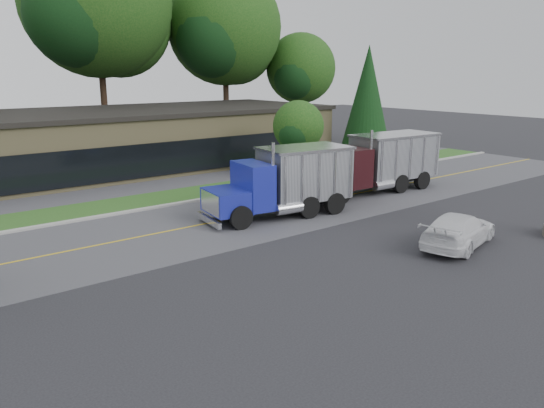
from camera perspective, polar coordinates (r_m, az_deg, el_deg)
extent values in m
plane|color=#2D2D32|center=(19.27, 9.28, -7.62)|extent=(140.00, 140.00, 0.00)
cube|color=#5C5C61|center=(25.86, -5.43, -1.81)|extent=(60.00, 8.00, 0.02)
cube|color=gold|center=(25.86, -5.43, -1.81)|extent=(60.00, 0.12, 0.01)
cube|color=#9E9E99|center=(29.38, -9.85, -0.01)|extent=(60.00, 0.30, 0.12)
cube|color=#29521C|center=(30.94, -11.43, 0.63)|extent=(60.00, 3.40, 0.03)
cube|color=#5C5C61|center=(35.39, -15.08, 2.11)|extent=(60.00, 7.00, 0.02)
cube|color=#96885C|center=(41.30, -16.00, 6.54)|extent=(32.00, 12.00, 4.00)
cylinder|color=#382619|center=(49.31, -17.51, 9.24)|extent=(0.56, 0.56, 6.82)
sphere|color=#133D10|center=(49.49, -18.35, 19.96)|extent=(12.47, 12.47, 12.47)
sphere|color=#133D10|center=(51.64, -16.28, 18.09)|extent=(9.35, 9.35, 9.35)
sphere|color=black|center=(47.62, -20.05, 18.66)|extent=(8.57, 8.57, 8.57)
cylinder|color=#382619|center=(53.87, -4.93, 9.75)|extent=(0.56, 0.56, 5.99)
sphere|color=#133D10|center=(53.87, -5.12, 18.39)|extent=(10.95, 10.95, 10.95)
sphere|color=#133D10|center=(56.05, -4.04, 16.84)|extent=(8.21, 8.21, 8.21)
sphere|color=black|center=(52.02, -6.11, 17.39)|extent=(7.53, 7.53, 7.53)
cylinder|color=#382619|center=(57.16, 3.03, 9.00)|extent=(0.56, 0.56, 3.95)
sphere|color=#133D10|center=(56.93, 3.10, 14.38)|extent=(7.21, 7.21, 7.21)
sphere|color=#133D10|center=(58.51, 3.52, 13.48)|extent=(5.41, 5.41, 5.41)
sphere|color=black|center=(55.69, 2.66, 13.69)|extent=(4.96, 4.96, 4.96)
cylinder|color=#382619|center=(45.31, 9.97, 5.58)|extent=(0.44, 0.44, 1.00)
cone|color=black|center=(44.87, 10.22, 11.31)|extent=(4.02, 4.02, 8.22)
cylinder|color=#382619|center=(36.20, 2.79, 4.36)|extent=(0.56, 0.56, 1.88)
sphere|color=#133D10|center=(35.85, 2.84, 8.37)|extent=(3.43, 3.43, 3.43)
sphere|color=#133D10|center=(36.64, 3.16, 7.82)|extent=(2.57, 2.57, 2.57)
sphere|color=black|center=(35.30, 2.51, 7.76)|extent=(2.36, 2.36, 2.36)
cube|color=black|center=(26.62, 1.21, -0.01)|extent=(7.27, 1.96, 0.28)
cube|color=#1B2398|center=(25.05, -4.91, 0.32)|extent=(2.02, 2.51, 1.10)
cube|color=#1B2398|center=(25.53, -2.08, 2.01)|extent=(1.56, 2.55, 2.20)
cube|color=black|center=(25.20, -3.19, 2.77)|extent=(0.34, 2.09, 0.90)
cube|color=silver|center=(26.97, 3.50, 3.30)|extent=(4.60, 3.06, 2.50)
cube|color=silver|center=(26.76, 3.55, 6.04)|extent=(4.77, 3.22, 0.12)
cylinder|color=black|center=(26.26, -5.65, -0.28)|extent=(1.14, 0.49, 1.10)
cylinder|color=black|center=(24.25, -3.38, -1.45)|extent=(1.14, 0.49, 1.10)
cylinder|color=black|center=(28.38, 2.70, 0.87)|extent=(1.14, 0.49, 1.10)
cylinder|color=black|center=(26.54, 5.39, -0.12)|extent=(1.14, 0.49, 1.10)
cube|color=black|center=(32.47, 11.01, 2.32)|extent=(8.83, 1.59, 0.28)
cube|color=black|center=(29.83, 5.84, 2.54)|extent=(2.25, 2.44, 1.10)
cube|color=black|center=(30.83, 8.33, 3.98)|extent=(1.69, 2.50, 2.20)
cube|color=black|center=(30.32, 7.42, 4.61)|extent=(0.20, 2.10, 0.90)
cube|color=silver|center=(33.30, 13.00, 5.04)|extent=(5.41, 2.85, 2.50)
cube|color=silver|center=(33.13, 13.12, 7.26)|extent=(5.57, 3.01, 0.12)
cylinder|color=black|center=(30.93, 4.73, 1.94)|extent=(1.12, 0.42, 1.10)
cylinder|color=black|center=(29.21, 7.54, 1.14)|extent=(1.12, 0.42, 1.10)
cylinder|color=black|center=(34.60, 11.92, 2.99)|extent=(1.12, 0.42, 1.10)
cylinder|color=black|center=(33.08, 14.76, 2.32)|extent=(1.12, 0.42, 1.10)
imported|color=white|center=(23.25, 19.42, -2.64)|extent=(5.10, 3.06, 1.38)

